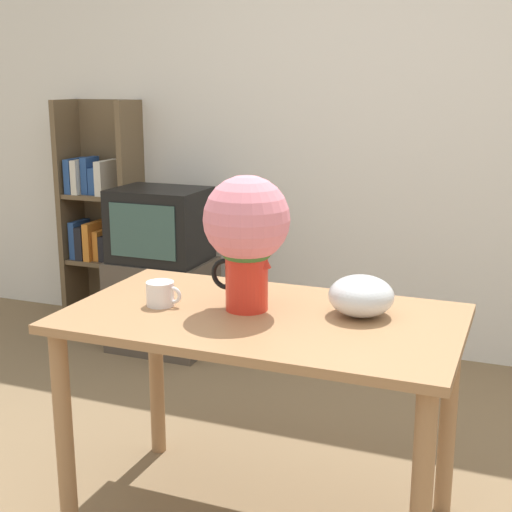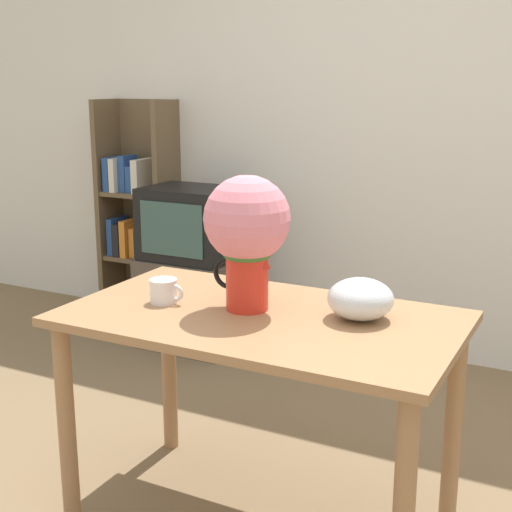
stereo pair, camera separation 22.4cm
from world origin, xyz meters
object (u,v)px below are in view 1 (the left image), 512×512
(white_bowl, at_px, (361,296))
(tv_set, at_px, (160,225))
(coffee_mug, at_px, (161,294))
(flower_vase, at_px, (247,230))

(white_bowl, relative_size, tv_set, 0.42)
(coffee_mug, relative_size, tv_set, 0.25)
(flower_vase, bearing_deg, white_bowl, 11.59)
(white_bowl, bearing_deg, tv_set, 138.71)
(flower_vase, distance_m, white_bowl, 0.43)
(flower_vase, distance_m, coffee_mug, 0.37)
(coffee_mug, relative_size, white_bowl, 0.60)
(flower_vase, xyz_separation_m, tv_set, (-1.08, 1.35, -0.31))
(flower_vase, xyz_separation_m, white_bowl, (0.37, 0.08, -0.20))
(coffee_mug, distance_m, white_bowl, 0.67)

